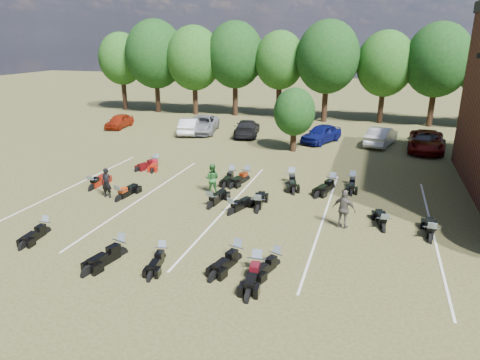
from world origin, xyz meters
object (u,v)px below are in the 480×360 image
at_px(motorcycle_0, 46,233).
at_px(motorcycle_7, 92,190).
at_px(person_green, 212,179).
at_px(person_black, 107,183).
at_px(car_0, 119,121).
at_px(person_grey, 344,209).
at_px(motorcycle_3, 237,261).
at_px(motorcycle_14, 154,166).
at_px(car_4, 321,134).

bearing_deg(motorcycle_0, motorcycle_7, 101.20).
distance_m(person_green, motorcycle_7, 7.19).
xyz_separation_m(person_black, person_green, (5.32, 2.43, 0.03)).
bearing_deg(car_0, person_grey, -41.49).
xyz_separation_m(car_0, person_grey, (23.06, -17.10, 0.29)).
xyz_separation_m(motorcycle_0, motorcycle_3, (9.10, 0.27, 0.00)).
xyz_separation_m(person_black, motorcycle_14, (-0.49, 6.24, -0.84)).
bearing_deg(motorcycle_0, motorcycle_14, 87.72).
bearing_deg(motorcycle_14, motorcycle_3, -30.03).
height_order(person_black, person_green, person_green).
relative_size(motorcycle_3, motorcycle_14, 1.11).
bearing_deg(person_grey, motorcycle_0, 37.57).
distance_m(car_0, motorcycle_14, 14.48).
bearing_deg(person_green, car_4, -112.56).
height_order(motorcycle_3, motorcycle_14, motorcycle_3).
bearing_deg(motorcycle_7, motorcycle_14, -106.01).
distance_m(motorcycle_0, motorcycle_14, 11.11).
height_order(person_black, person_grey, person_grey).
height_order(car_0, motorcycle_7, car_0).
bearing_deg(motorcycle_7, person_grey, 172.13).
bearing_deg(motorcycle_7, motorcycle_3, 149.07).
xyz_separation_m(car_4, person_grey, (3.29, -16.94, 0.19)).
xyz_separation_m(person_green, person_grey, (7.56, -2.54, 0.08)).
bearing_deg(motorcycle_14, person_grey, -6.98).
distance_m(car_4, motorcycle_3, 21.43).
height_order(person_grey, motorcycle_0, person_grey).
xyz_separation_m(motorcycle_3, motorcycle_14, (-9.59, 10.82, 0.00)).
relative_size(person_black, person_green, 0.97).
relative_size(car_0, motorcycle_3, 1.70).
relative_size(motorcycle_0, motorcycle_7, 0.89).
height_order(person_green, person_grey, person_grey).
bearing_deg(car_0, person_green, -48.14).
bearing_deg(person_grey, person_green, -1.22).
distance_m(car_0, motorcycle_0, 24.11).
height_order(car_0, car_4, car_4).
height_order(person_black, motorcycle_14, person_black).
distance_m(motorcycle_3, motorcycle_14, 14.46).
xyz_separation_m(motorcycle_0, motorcycle_7, (-1.62, 5.64, 0.00)).
bearing_deg(car_4, motorcycle_7, -101.63).
distance_m(person_green, person_grey, 7.98).
bearing_deg(motorcycle_7, car_4, -129.27).
bearing_deg(person_green, motorcycle_0, 47.80).
distance_m(car_0, car_4, 19.77).
distance_m(car_4, person_green, 15.02).
relative_size(person_black, motorcycle_3, 0.74).
distance_m(car_0, person_grey, 28.71).
xyz_separation_m(car_0, motorcycle_0, (10.18, -21.84, -0.66)).
bearing_deg(car_0, person_black, -64.01).
bearing_deg(motorcycle_3, motorcycle_0, -165.09).
relative_size(motorcycle_0, motorcycle_3, 0.91).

